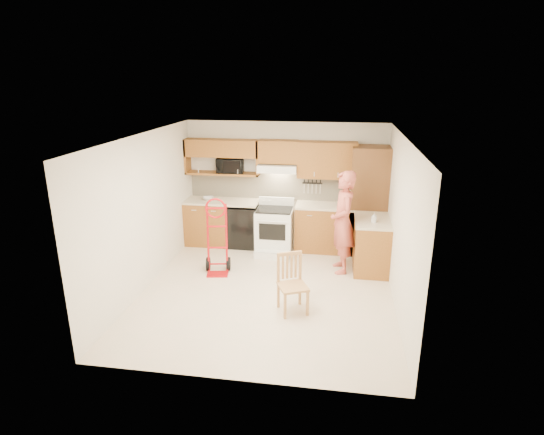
% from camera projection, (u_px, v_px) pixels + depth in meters
% --- Properties ---
extents(floor, '(4.00, 4.50, 0.02)m').
position_uv_depth(floor, '(267.00, 291.00, 7.22)').
color(floor, beige).
rests_on(floor, ground).
extents(ceiling, '(4.00, 4.50, 0.02)m').
position_uv_depth(ceiling, '(267.00, 136.00, 6.45)').
color(ceiling, white).
rests_on(ceiling, ground).
extents(wall_back, '(4.00, 0.02, 2.50)m').
position_uv_depth(wall_back, '(285.00, 184.00, 8.96)').
color(wall_back, silver).
rests_on(wall_back, ground).
extents(wall_front, '(4.00, 0.02, 2.50)m').
position_uv_depth(wall_front, '(232.00, 283.00, 4.71)').
color(wall_front, silver).
rests_on(wall_front, ground).
extents(wall_left, '(0.02, 4.50, 2.50)m').
position_uv_depth(wall_left, '(144.00, 212.00, 7.13)').
color(wall_left, silver).
rests_on(wall_left, ground).
extents(wall_right, '(0.02, 4.50, 2.50)m').
position_uv_depth(wall_right, '(401.00, 225.00, 6.54)').
color(wall_right, silver).
rests_on(wall_right, ground).
extents(backsplash, '(3.92, 0.03, 0.55)m').
position_uv_depth(backsplash, '(285.00, 187.00, 8.95)').
color(backsplash, beige).
rests_on(backsplash, wall_back).
extents(lower_cab_left, '(0.90, 0.60, 0.90)m').
position_uv_depth(lower_cab_left, '(209.00, 223.00, 9.14)').
color(lower_cab_left, '#9A5321').
rests_on(lower_cab_left, ground).
extents(dishwasher, '(0.60, 0.60, 0.85)m').
position_uv_depth(dishwasher, '(244.00, 225.00, 9.04)').
color(dishwasher, black).
rests_on(dishwasher, ground).
extents(lower_cab_right, '(1.14, 0.60, 0.90)m').
position_uv_depth(lower_cab_right, '(324.00, 228.00, 8.79)').
color(lower_cab_right, '#9A5321').
rests_on(lower_cab_right, ground).
extents(countertop_left, '(1.50, 0.63, 0.04)m').
position_uv_depth(countertop_left, '(222.00, 201.00, 8.95)').
color(countertop_left, beige).
rests_on(countertop_left, lower_cab_left).
extents(countertop_right, '(1.14, 0.63, 0.04)m').
position_uv_depth(countertop_right, '(325.00, 206.00, 8.65)').
color(countertop_right, beige).
rests_on(countertop_right, lower_cab_right).
extents(cab_return_right, '(0.60, 1.00, 0.90)m').
position_uv_depth(cab_return_right, '(371.00, 245.00, 7.92)').
color(cab_return_right, '#9A5321').
rests_on(cab_return_right, ground).
extents(countertop_return, '(0.63, 1.00, 0.04)m').
position_uv_depth(countertop_return, '(373.00, 221.00, 7.77)').
color(countertop_return, beige).
rests_on(countertop_return, cab_return_right).
extents(pantry_tall, '(0.70, 0.60, 2.10)m').
position_uv_depth(pantry_tall, '(368.00, 201.00, 8.49)').
color(pantry_tall, brown).
rests_on(pantry_tall, ground).
extents(upper_cab_left, '(1.50, 0.33, 0.34)m').
position_uv_depth(upper_cab_left, '(222.00, 148.00, 8.75)').
color(upper_cab_left, '#9A5321').
rests_on(upper_cab_left, wall_back).
extents(upper_shelf_mw, '(1.50, 0.33, 0.04)m').
position_uv_depth(upper_shelf_mw, '(223.00, 173.00, 8.91)').
color(upper_shelf_mw, '#9A5321').
rests_on(upper_shelf_mw, wall_back).
extents(upper_cab_center, '(0.76, 0.33, 0.44)m').
position_uv_depth(upper_cab_center, '(278.00, 151.00, 8.60)').
color(upper_cab_center, '#9A5321').
rests_on(upper_cab_center, wall_back).
extents(upper_cab_right, '(1.14, 0.33, 0.70)m').
position_uv_depth(upper_cab_right, '(327.00, 160.00, 8.51)').
color(upper_cab_right, '#9A5321').
rests_on(upper_cab_right, wall_back).
extents(range_hood, '(0.76, 0.46, 0.14)m').
position_uv_depth(range_hood, '(278.00, 168.00, 8.64)').
color(range_hood, white).
rests_on(range_hood, wall_back).
extents(knife_strip, '(0.40, 0.05, 0.29)m').
position_uv_depth(knife_strip, '(312.00, 186.00, 8.83)').
color(knife_strip, black).
rests_on(knife_strip, backsplash).
extents(microwave, '(0.58, 0.43, 0.30)m').
position_uv_depth(microwave, '(230.00, 165.00, 8.84)').
color(microwave, black).
rests_on(microwave, upper_shelf_mw).
extents(range, '(0.71, 0.93, 1.04)m').
position_uv_depth(range, '(274.00, 227.00, 8.64)').
color(range, white).
rests_on(range, ground).
extents(person, '(0.56, 0.74, 1.82)m').
position_uv_depth(person, '(343.00, 222.00, 7.70)').
color(person, '#B95245').
rests_on(person, ground).
extents(hand_truck, '(0.56, 0.53, 1.24)m').
position_uv_depth(hand_truck, '(217.00, 240.00, 7.70)').
color(hand_truck, red).
rests_on(hand_truck, ground).
extents(dining_chair, '(0.54, 0.56, 0.88)m').
position_uv_depth(dining_chair, '(293.00, 284.00, 6.46)').
color(dining_chair, '#B97F49').
rests_on(dining_chair, ground).
extents(soap_bottle, '(0.09, 0.09, 0.17)m').
position_uv_depth(soap_bottle, '(374.00, 217.00, 7.60)').
color(soap_bottle, white).
rests_on(soap_bottle, countertop_return).
extents(bowl, '(0.30, 0.30, 0.06)m').
position_uv_depth(bowl, '(208.00, 198.00, 8.98)').
color(bowl, white).
rests_on(bowl, countertop_left).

